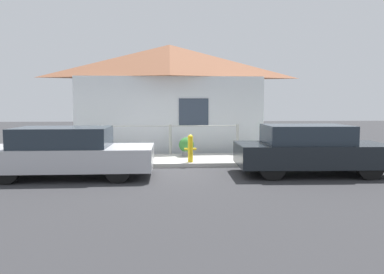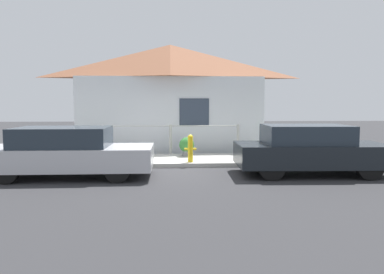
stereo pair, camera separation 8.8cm
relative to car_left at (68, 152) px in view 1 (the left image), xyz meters
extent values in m
plane|color=#2D2D30|center=(2.66, 1.25, -0.66)|extent=(60.00, 60.00, 0.00)
cube|color=#B2AFA8|center=(2.66, 2.39, -0.60)|extent=(24.00, 2.26, 0.13)
cube|color=silver|center=(2.66, 4.18, 0.80)|extent=(7.05, 0.12, 2.93)
cube|color=#2D3847|center=(3.54, 4.11, 0.95)|extent=(1.10, 0.04, 1.00)
pyramid|color=#A36647|center=(2.66, 5.22, 2.92)|extent=(7.45, 2.20, 1.30)
cylinder|color=#999993|center=(0.26, 3.37, 0.00)|extent=(0.10, 0.10, 1.05)
cylinder|color=#999993|center=(2.66, 3.37, 0.00)|extent=(0.10, 0.10, 1.05)
cylinder|color=#999993|center=(5.06, 3.37, 0.00)|extent=(0.10, 0.10, 1.05)
cylinder|color=#999993|center=(2.66, 3.37, 0.47)|extent=(4.80, 0.03, 0.03)
cube|color=#B7B7BC|center=(0.05, 0.00, -0.14)|extent=(4.27, 1.76, 0.57)
cube|color=#232D38|center=(-0.12, 0.00, 0.39)|extent=(2.35, 1.54, 0.51)
cylinder|color=black|center=(1.37, 0.74, -0.35)|extent=(0.63, 0.20, 0.63)
cylinder|color=black|center=(1.37, -0.76, -0.35)|extent=(0.63, 0.20, 0.63)
cylinder|color=black|center=(-1.27, 0.76, -0.35)|extent=(0.63, 0.20, 0.63)
cylinder|color=black|center=(-1.28, -0.74, -0.35)|extent=(0.63, 0.20, 0.63)
cube|color=black|center=(6.44, 0.00, -0.11)|extent=(4.05, 1.87, 0.59)
cube|color=#232D38|center=(6.28, 0.01, 0.43)|extent=(2.25, 1.60, 0.50)
cylinder|color=black|center=(7.71, 0.70, -0.32)|extent=(0.68, 0.22, 0.68)
cylinder|color=black|center=(7.66, -0.79, -0.32)|extent=(0.68, 0.22, 0.68)
cylinder|color=black|center=(5.23, 0.79, -0.32)|extent=(0.68, 0.22, 0.68)
cylinder|color=black|center=(5.18, -0.70, -0.32)|extent=(0.68, 0.22, 0.68)
cylinder|color=yellow|center=(3.27, 1.56, -0.17)|extent=(0.16, 0.16, 0.73)
sphere|color=yellow|center=(3.27, 1.56, 0.23)|extent=(0.17, 0.17, 0.17)
cylinder|color=yellow|center=(3.15, 1.56, -0.13)|extent=(0.14, 0.07, 0.07)
cylinder|color=yellow|center=(3.38, 1.56, -0.13)|extent=(0.14, 0.07, 0.07)
cylinder|color=slate|center=(3.21, 2.83, -0.43)|extent=(0.29, 0.29, 0.20)
sphere|color=#2D6B2D|center=(3.21, 2.83, -0.14)|extent=(0.52, 0.52, 0.52)
cylinder|color=slate|center=(-0.30, 3.07, -0.45)|extent=(0.22, 0.22, 0.16)
sphere|color=#387F38|center=(-0.30, 3.07, -0.20)|extent=(0.45, 0.45, 0.45)
cylinder|color=slate|center=(6.71, 2.96, -0.44)|extent=(0.22, 0.22, 0.18)
sphere|color=#4C8E3D|center=(6.71, 2.96, -0.14)|extent=(0.56, 0.56, 0.56)
camera|label=1|loc=(2.58, -9.78, 1.25)|focal=35.00mm
camera|label=2|loc=(2.67, -9.79, 1.25)|focal=35.00mm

